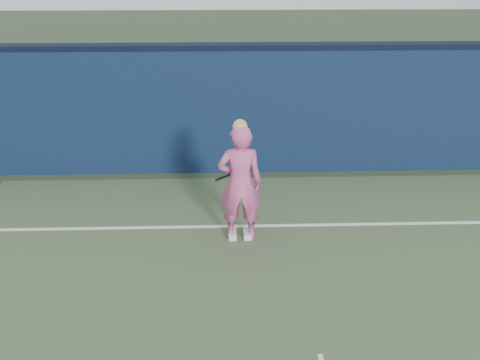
{
  "coord_description": "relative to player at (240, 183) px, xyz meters",
  "views": [
    {
      "loc": [
        -1.05,
        -3.43,
        4.17
      ],
      "look_at": [
        -0.83,
        3.67,
        1.01
      ],
      "focal_mm": 38.0,
      "sensor_mm": 36.0,
      "label": 1
    }
  ],
  "objects": [
    {
      "name": "wall_cap",
      "position": [
        0.83,
        2.83,
        1.6
      ],
      "size": [
        24.0,
        0.42,
        0.1
      ],
      "primitive_type": "cube",
      "color": "black",
      "rests_on": "backstop_wall"
    },
    {
      "name": "backstop_wall",
      "position": [
        0.83,
        2.83,
        0.3
      ],
      "size": [
        24.0,
        0.4,
        2.5
      ],
      "primitive_type": "cube",
      "color": "#0D1B39",
      "rests_on": "ground"
    },
    {
      "name": "racket",
      "position": [
        -0.0,
        0.49,
        -0.01
      ],
      "size": [
        0.57,
        0.25,
        0.31
      ],
      "rotation": [
        0.0,
        0.0,
        0.25
      ],
      "color": "black",
      "rests_on": "ground"
    },
    {
      "name": "player",
      "position": [
        0.0,
        0.0,
        0.0
      ],
      "size": [
        0.69,
        0.46,
        1.97
      ],
      "rotation": [
        0.0,
        0.0,
        3.15
      ],
      "color": "#D05190",
      "rests_on": "ground"
    }
  ]
}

